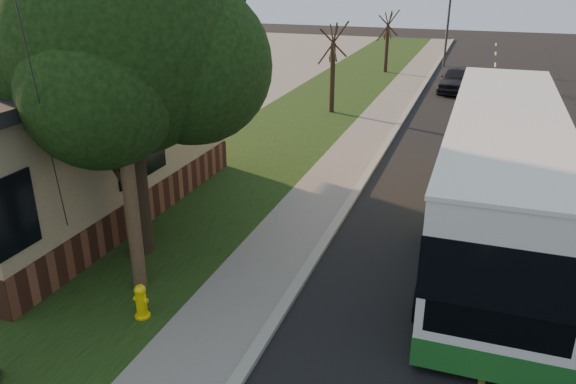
# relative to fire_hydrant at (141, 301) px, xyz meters

# --- Properties ---
(ground) EXTENTS (120.00, 120.00, 0.00)m
(ground) POSITION_rel_fire_hydrant_xyz_m (2.60, 0.00, -0.43)
(ground) COLOR black
(ground) RESTS_ON ground
(road) EXTENTS (8.00, 80.00, 0.01)m
(road) POSITION_rel_fire_hydrant_xyz_m (6.60, 10.00, -0.43)
(road) COLOR black
(road) RESTS_ON ground
(curb) EXTENTS (0.25, 80.00, 0.12)m
(curb) POSITION_rel_fire_hydrant_xyz_m (2.60, 10.00, -0.37)
(curb) COLOR gray
(curb) RESTS_ON ground
(sidewalk) EXTENTS (2.00, 80.00, 0.08)m
(sidewalk) POSITION_rel_fire_hydrant_xyz_m (1.60, 10.00, -0.39)
(sidewalk) COLOR slate
(sidewalk) RESTS_ON ground
(grass_verge) EXTENTS (5.00, 80.00, 0.07)m
(grass_verge) POSITION_rel_fire_hydrant_xyz_m (-1.90, 10.00, -0.40)
(grass_verge) COLOR black
(grass_verge) RESTS_ON ground
(building_lot) EXTENTS (15.00, 80.00, 0.04)m
(building_lot) POSITION_rel_fire_hydrant_xyz_m (-11.90, 10.00, -0.41)
(building_lot) COLOR slate
(building_lot) RESTS_ON ground
(fire_hydrant) EXTENTS (0.32, 0.32, 0.74)m
(fire_hydrant) POSITION_rel_fire_hydrant_xyz_m (0.00, 0.00, 0.00)
(fire_hydrant) COLOR yellow
(fire_hydrant) RESTS_ON grass_verge
(utility_pole) EXTENTS (2.86, 3.21, 9.07)m
(utility_pole) POSITION_rel_fire_hydrant_xyz_m (-0.71, 0.99, 4.20)
(utility_pole) COLOR #473321
(utility_pole) RESTS_ON ground
(leafy_tree) EXTENTS (6.30, 6.00, 7.80)m
(leafy_tree) POSITION_rel_fire_hydrant_xyz_m (-1.57, 2.65, 4.73)
(leafy_tree) COLOR black
(leafy_tree) RESTS_ON grass_verge
(bare_tree_near) EXTENTS (1.38, 1.21, 4.31)m
(bare_tree_near) POSITION_rel_fire_hydrant_xyz_m (-0.90, 18.00, 1.72)
(bare_tree_near) COLOR black
(bare_tree_near) RESTS_ON grass_verge
(bare_tree_far) EXTENTS (1.38, 1.21, 4.03)m
(bare_tree_far) POSITION_rel_fire_hydrant_xyz_m (-0.40, 30.00, 1.57)
(bare_tree_far) COLOR black
(bare_tree_far) RESTS_ON grass_verge
(traffic_signal) EXTENTS (0.18, 0.22, 5.50)m
(traffic_signal) POSITION_rel_fire_hydrant_xyz_m (3.10, 34.00, 2.73)
(traffic_signal) COLOR #2D2D30
(traffic_signal) RESTS_ON ground
(transit_bus) EXTENTS (2.91, 12.62, 3.41)m
(transit_bus) POSITION_rel_fire_hydrant_xyz_m (6.68, 6.42, 1.39)
(transit_bus) COLOR silver
(transit_bus) RESTS_ON ground
(dumpster) EXTENTS (1.75, 1.46, 1.41)m
(dumpster) POSITION_rel_fire_hydrant_xyz_m (-4.67, 4.75, 0.32)
(dumpster) COLOR black
(dumpster) RESTS_ON building_lot
(distant_car) EXTENTS (2.06, 4.35, 1.44)m
(distant_car) POSITION_rel_fire_hydrant_xyz_m (4.50, 25.36, 0.29)
(distant_car) COLOR black
(distant_car) RESTS_ON ground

